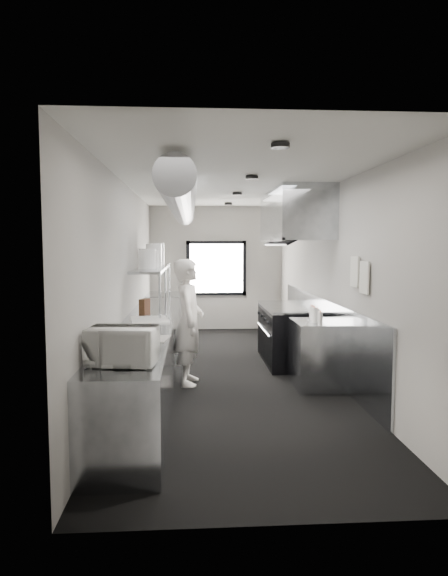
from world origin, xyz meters
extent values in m
cube|color=black|center=(0.00, 0.00, 0.00)|extent=(3.00, 8.00, 0.01)
cube|color=beige|center=(0.00, 0.00, 2.80)|extent=(3.00, 8.00, 0.01)
cube|color=#B1AFA8|center=(0.00, 4.00, 1.40)|extent=(3.00, 0.02, 2.80)
cube|color=#B1AFA8|center=(0.00, -4.00, 1.40)|extent=(3.00, 0.02, 2.80)
cube|color=#B1AFA8|center=(-1.50, 0.00, 1.40)|extent=(0.02, 8.00, 2.80)
cube|color=#B1AFA8|center=(1.50, 0.00, 1.40)|extent=(0.02, 8.00, 2.80)
cube|color=#91989E|center=(1.48, 0.30, 0.55)|extent=(0.03, 5.50, 1.10)
cylinder|color=gray|center=(-0.70, 0.40, 2.55)|extent=(0.40, 6.40, 0.40)
cube|color=white|center=(0.00, 3.96, 1.40)|extent=(1.20, 0.03, 1.10)
cube|color=black|center=(0.00, 3.98, 1.98)|extent=(1.36, 0.03, 0.08)
cube|color=black|center=(0.00, 3.98, 0.82)|extent=(1.36, 0.03, 0.08)
cube|color=black|center=(-0.64, 3.98, 1.40)|extent=(0.08, 0.03, 1.25)
cube|color=black|center=(0.64, 3.98, 1.40)|extent=(0.08, 0.03, 1.25)
cube|color=#91989E|center=(1.10, 0.70, 2.40)|extent=(0.80, 2.20, 0.80)
cube|color=#91989E|center=(0.72, 0.70, 2.01)|extent=(0.05, 2.20, 0.05)
cube|color=black|center=(1.02, 0.70, 2.06)|extent=(0.50, 2.10, 0.28)
cube|color=#91989E|center=(-1.15, -0.50, 0.45)|extent=(0.70, 6.00, 0.90)
cube|color=#91989E|center=(-1.20, 1.00, 1.55)|extent=(0.45, 3.00, 0.04)
cylinder|color=#91989E|center=(-1.00, -0.40, 1.22)|extent=(0.04, 0.04, 0.66)
cylinder|color=#91989E|center=(-1.00, 1.00, 1.22)|extent=(0.04, 0.04, 0.66)
cylinder|color=#91989E|center=(-1.00, 2.40, 1.22)|extent=(0.04, 0.04, 0.66)
cube|color=black|center=(1.05, 0.70, 0.45)|extent=(0.85, 1.60, 0.90)
cube|color=#91989E|center=(1.05, 0.70, 0.92)|extent=(0.85, 1.60, 0.04)
cube|color=#91989E|center=(0.64, 0.70, 0.45)|extent=(0.03, 1.55, 0.80)
cylinder|color=#91989E|center=(0.61, 0.70, 0.55)|extent=(0.03, 1.30, 0.03)
cube|color=#91989E|center=(1.15, -0.70, 0.45)|extent=(0.65, 0.80, 0.90)
cube|color=#91989E|center=(-1.15, 3.20, 0.45)|extent=(0.70, 1.20, 0.90)
cube|color=white|center=(1.47, -1.20, 1.60)|extent=(0.02, 0.28, 0.38)
cube|color=white|center=(1.47, -1.55, 1.55)|extent=(0.02, 0.28, 0.38)
imported|color=white|center=(-0.60, -0.44, 0.87)|extent=(0.45, 0.65, 1.74)
imported|color=white|center=(-1.16, -2.96, 1.06)|extent=(0.58, 0.47, 0.32)
cylinder|color=beige|center=(-1.25, -2.70, 0.95)|extent=(0.18, 0.18, 0.11)
cylinder|color=beige|center=(-1.28, -2.56, 0.95)|extent=(0.15, 0.15, 0.09)
cube|color=silver|center=(-0.98, -1.83, 0.91)|extent=(0.37, 0.44, 0.01)
cylinder|color=white|center=(-1.05, -1.39, 0.91)|extent=(0.21, 0.21, 0.01)
sphere|color=tan|center=(-1.05, -1.39, 0.96)|extent=(0.09, 0.09, 0.09)
cube|color=white|center=(-1.13, -0.50, 0.91)|extent=(0.59, 0.72, 0.02)
cube|color=#532E1D|center=(-1.27, 0.21, 1.01)|extent=(0.16, 0.22, 0.22)
cylinder|color=white|center=(-1.22, 0.30, 1.72)|extent=(0.34, 0.34, 0.31)
cylinder|color=white|center=(-1.19, 0.79, 1.71)|extent=(0.28, 0.28, 0.28)
cylinder|color=white|center=(-1.20, 1.23, 1.76)|extent=(0.33, 0.33, 0.38)
cylinder|color=white|center=(-1.18, 1.84, 1.77)|extent=(0.29, 0.29, 0.39)
cylinder|color=white|center=(1.09, -1.04, 0.99)|extent=(0.07, 0.07, 0.17)
cylinder|color=white|center=(1.07, -0.80, 1.00)|extent=(0.08, 0.08, 0.20)
cylinder|color=white|center=(1.14, -0.70, 0.99)|extent=(0.06, 0.06, 0.17)
cylinder|color=white|center=(1.10, -0.56, 0.99)|extent=(0.08, 0.08, 0.19)
cylinder|color=white|center=(1.14, -0.37, 0.98)|extent=(0.06, 0.06, 0.16)
camera|label=1|loc=(-0.55, -7.22, 1.94)|focal=30.84mm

